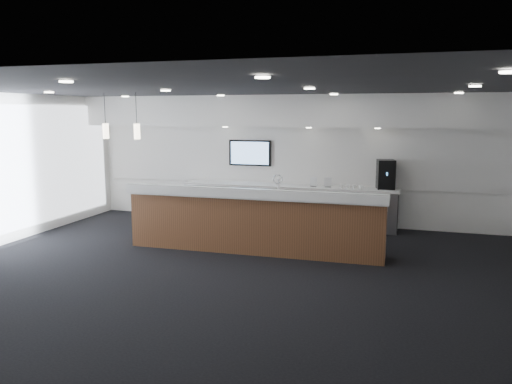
% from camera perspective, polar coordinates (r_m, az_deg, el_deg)
% --- Properties ---
extents(ground, '(10.00, 10.00, 0.00)m').
position_cam_1_polar(ground, '(8.42, -2.35, -9.01)').
color(ground, black).
rests_on(ground, ground).
extents(ceiling, '(10.00, 8.00, 0.02)m').
position_cam_1_polar(ceiling, '(8.02, -2.49, 11.83)').
color(ceiling, black).
rests_on(ceiling, back_wall).
extents(back_wall, '(10.00, 0.02, 3.00)m').
position_cam_1_polar(back_wall, '(11.90, 4.06, 3.68)').
color(back_wall, white).
rests_on(back_wall, ground).
extents(soffit_bulkhead, '(10.00, 0.90, 0.70)m').
position_cam_1_polar(soffit_bulkhead, '(11.41, 3.60, 9.23)').
color(soffit_bulkhead, silver).
rests_on(soffit_bulkhead, back_wall).
extents(alcove_panel, '(9.80, 0.06, 1.40)m').
position_cam_1_polar(alcove_panel, '(11.87, 4.03, 4.14)').
color(alcove_panel, silver).
rests_on(alcove_panel, back_wall).
extents(back_credenza, '(5.06, 0.66, 0.95)m').
position_cam_1_polar(back_credenza, '(11.70, 3.60, -1.47)').
color(back_credenza, gray).
rests_on(back_credenza, ground).
extents(wall_tv, '(1.05, 0.08, 0.62)m').
position_cam_1_polar(wall_tv, '(12.07, -0.68, 4.49)').
color(wall_tv, black).
rests_on(wall_tv, back_wall).
extents(pendant_left, '(0.12, 0.12, 0.30)m').
position_cam_1_polar(pendant_left, '(9.78, -14.29, 6.66)').
color(pendant_left, '#FFECC6').
rests_on(pendant_left, ceiling).
extents(pendant_right, '(0.12, 0.12, 0.30)m').
position_cam_1_polar(pendant_right, '(10.16, -17.69, 6.59)').
color(pendant_right, '#FFECC6').
rests_on(pendant_right, ceiling).
extents(ceiling_can_lights, '(7.00, 5.00, 0.02)m').
position_cam_1_polar(ceiling_can_lights, '(8.01, -2.49, 11.61)').
color(ceiling_can_lights, white).
rests_on(ceiling_can_lights, ceiling).
extents(service_counter, '(4.94, 0.91, 1.49)m').
position_cam_1_polar(service_counter, '(9.46, -0.18, -3.37)').
color(service_counter, brown).
rests_on(service_counter, ground).
extents(coffee_machine, '(0.44, 0.53, 0.64)m').
position_cam_1_polar(coffee_machine, '(11.33, 14.59, 1.96)').
color(coffee_machine, black).
rests_on(coffee_machine, back_credenza).
extents(info_sign_left, '(0.15, 0.04, 0.21)m').
position_cam_1_polar(info_sign_left, '(11.42, 6.59, 1.16)').
color(info_sign_left, silver).
rests_on(info_sign_left, back_credenza).
extents(info_sign_right, '(0.17, 0.05, 0.22)m').
position_cam_1_polar(info_sign_right, '(11.36, 8.20, 1.12)').
color(info_sign_right, silver).
rests_on(info_sign_right, back_credenza).
extents(cup_0, '(0.09, 0.09, 0.09)m').
position_cam_1_polar(cup_0, '(11.24, 11.91, 0.59)').
color(cup_0, white).
rests_on(cup_0, back_credenza).
extents(cup_1, '(0.13, 0.13, 0.09)m').
position_cam_1_polar(cup_1, '(11.25, 11.20, 0.62)').
color(cup_1, white).
rests_on(cup_1, back_credenza).
extents(cup_2, '(0.12, 0.12, 0.09)m').
position_cam_1_polar(cup_2, '(11.27, 10.50, 0.65)').
color(cup_2, white).
rests_on(cup_2, back_credenza).
extents(cup_3, '(0.12, 0.12, 0.09)m').
position_cam_1_polar(cup_3, '(11.28, 9.79, 0.68)').
color(cup_3, white).
rests_on(cup_3, back_credenza).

